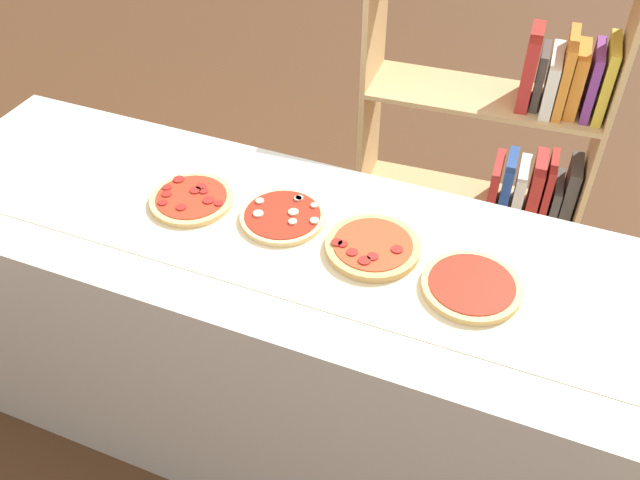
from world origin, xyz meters
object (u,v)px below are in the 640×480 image
at_px(pizza_pepperoni_0, 192,199).
at_px(pizza_mushroom_1, 283,216).
at_px(bookshelf, 506,163).
at_px(pizza_plain_3, 471,286).
at_px(pizza_pepperoni_2, 373,247).

bearing_deg(pizza_pepperoni_0, pizza_mushroom_1, 5.86).
bearing_deg(pizza_pepperoni_0, bookshelf, 48.87).
xyz_separation_m(pizza_mushroom_1, bookshelf, (0.52, 0.90, -0.26)).
bearing_deg(pizza_plain_3, bookshelf, 92.77).
bearing_deg(bookshelf, pizza_pepperoni_2, -104.43).
bearing_deg(pizza_plain_3, pizza_mushroom_1, 172.50).
distance_m(pizza_pepperoni_0, pizza_mushroom_1, 0.29).
relative_size(pizza_mushroom_1, pizza_pepperoni_2, 0.95).
height_order(pizza_pepperoni_2, bookshelf, bookshelf).
bearing_deg(pizza_pepperoni_2, bookshelf, 75.57).
height_order(pizza_pepperoni_0, pizza_pepperoni_2, pizza_pepperoni_2).
relative_size(pizza_mushroom_1, pizza_plain_3, 0.96).
height_order(pizza_mushroom_1, pizza_pepperoni_2, pizza_pepperoni_2).
xyz_separation_m(pizza_pepperoni_2, pizza_plain_3, (0.29, -0.05, -0.00)).
height_order(pizza_mushroom_1, bookshelf, bookshelf).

